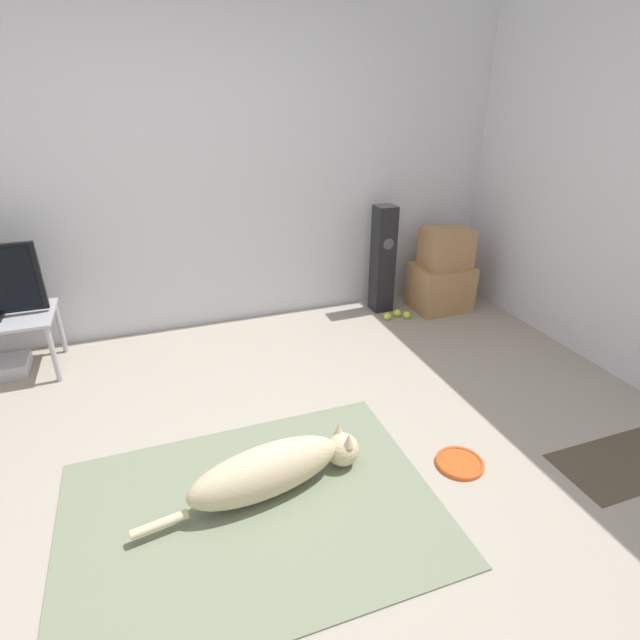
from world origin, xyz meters
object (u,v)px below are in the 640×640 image
object	(u,v)px
cardboard_box_upper	(446,248)
frisbee	(460,463)
floor_speaker	(383,260)
tennis_ball_loose_on_carpet	(387,316)
dog	(274,469)
tennis_ball_near_speaker	(397,313)
cardboard_box_lower	(440,287)
tennis_ball_by_boxes	(407,315)
game_console	(3,367)

from	to	relation	value
cardboard_box_upper	frisbee	bearing A→B (deg)	-119.24
floor_speaker	tennis_ball_loose_on_carpet	size ratio (longest dim) A/B	14.23
floor_speaker	dog	bearing A→B (deg)	-128.89
floor_speaker	tennis_ball_near_speaker	bearing A→B (deg)	-71.75
cardboard_box_lower	tennis_ball_near_speaker	size ratio (longest dim) A/B	7.38
frisbee	tennis_ball_loose_on_carpet	world-z (taller)	tennis_ball_loose_on_carpet
dog	cardboard_box_lower	xyz separation A→B (m)	(2.01, 1.70, 0.06)
dog	cardboard_box_upper	xyz separation A→B (m)	(2.02, 1.70, 0.42)
frisbee	tennis_ball_by_boxes	size ratio (longest dim) A/B	3.91
dog	tennis_ball_loose_on_carpet	size ratio (longest dim) A/B	17.67
cardboard_box_lower	floor_speaker	xyz separation A→B (m)	(-0.51, 0.15, 0.27)
dog	game_console	bearing A→B (deg)	130.73
tennis_ball_near_speaker	frisbee	bearing A→B (deg)	-107.60
tennis_ball_near_speaker	cardboard_box_upper	bearing A→B (deg)	5.62
cardboard_box_lower	cardboard_box_upper	bearing A→B (deg)	-5.41
frisbee	tennis_ball_by_boxes	distance (m)	1.85
cardboard_box_upper	dog	bearing A→B (deg)	-140.01
tennis_ball_by_boxes	tennis_ball_loose_on_carpet	size ratio (longest dim) A/B	1.00
cardboard_box_lower	tennis_ball_loose_on_carpet	xyz separation A→B (m)	(-0.56, -0.08, -0.17)
floor_speaker	tennis_ball_loose_on_carpet	xyz separation A→B (m)	(-0.04, -0.23, -0.44)
frisbee	cardboard_box_upper	bearing A→B (deg)	60.76
dog	cardboard_box_upper	size ratio (longest dim) A/B	3.02
tennis_ball_by_boxes	tennis_ball_loose_on_carpet	distance (m)	0.18
dog	frisbee	distance (m)	1.01
floor_speaker	game_console	xyz separation A→B (m)	(-3.00, -0.10, -0.42)
tennis_ball_loose_on_carpet	game_console	world-z (taller)	game_console
tennis_ball_loose_on_carpet	cardboard_box_lower	bearing A→B (deg)	8.11
dog	tennis_ball_by_boxes	bearing A→B (deg)	44.38
frisbee	game_console	xyz separation A→B (m)	(-2.49, 1.90, 0.03)
frisbee	floor_speaker	xyz separation A→B (m)	(0.51, 2.00, 0.46)
floor_speaker	cardboard_box_lower	bearing A→B (deg)	-16.77
frisbee	cardboard_box_upper	xyz separation A→B (m)	(1.03, 1.85, 0.55)
dog	game_console	distance (m)	2.31
cardboard_box_upper	game_console	bearing A→B (deg)	179.15
tennis_ball_by_boxes	game_console	world-z (taller)	game_console
dog	floor_speaker	bearing A→B (deg)	51.11
dog	cardboard_box_upper	world-z (taller)	cardboard_box_upper
floor_speaker	tennis_ball_near_speaker	world-z (taller)	floor_speaker
cardboard_box_upper	tennis_ball_near_speaker	size ratio (longest dim) A/B	5.85
frisbee	tennis_ball_loose_on_carpet	bearing A→B (deg)	75.41
dog	tennis_ball_near_speaker	distance (m)	2.27
tennis_ball_loose_on_carpet	cardboard_box_upper	bearing A→B (deg)	7.70
dog	tennis_ball_by_boxes	world-z (taller)	dog
game_console	cardboard_box_upper	bearing A→B (deg)	-0.85
cardboard_box_upper	game_console	size ratio (longest dim) A/B	1.16
cardboard_box_upper	tennis_ball_by_boxes	world-z (taller)	cardboard_box_upper
cardboard_box_lower	game_console	distance (m)	3.51
cardboard_box_upper	cardboard_box_lower	bearing A→B (deg)	174.59
tennis_ball_loose_on_carpet	game_console	bearing A→B (deg)	177.49
tennis_ball_loose_on_carpet	dog	bearing A→B (deg)	-131.83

